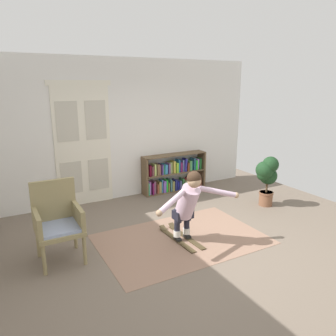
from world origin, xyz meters
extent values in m
plane|color=#726355|center=(0.00, 0.00, 0.00)|extent=(7.20, 7.20, 0.00)
cube|color=silver|center=(0.00, 2.60, 1.45)|extent=(6.00, 0.10, 2.90)
cube|color=silver|center=(-1.21, 2.54, 1.18)|extent=(0.55, 0.04, 2.35)
cube|color=beige|center=(-1.21, 2.52, 1.69)|extent=(0.41, 0.01, 0.76)
cube|color=beige|center=(-1.21, 2.52, 0.59)|extent=(0.41, 0.01, 0.64)
cube|color=silver|center=(-0.66, 2.54, 1.18)|extent=(0.55, 0.04, 2.35)
cube|color=beige|center=(-0.66, 2.52, 1.69)|extent=(0.41, 0.01, 0.76)
cube|color=beige|center=(-0.66, 2.52, 0.59)|extent=(0.41, 0.01, 0.64)
cube|color=silver|center=(-0.94, 2.54, 2.40)|extent=(1.22, 0.04, 0.10)
cube|color=#93705C|center=(-0.05, 0.23, 0.00)|extent=(2.56, 1.71, 0.01)
cube|color=brown|center=(0.31, 2.39, 0.43)|extent=(0.04, 0.30, 0.85)
cube|color=brown|center=(1.79, 2.39, 0.43)|extent=(0.04, 0.30, 0.85)
cube|color=brown|center=(1.05, 2.39, 0.01)|extent=(1.48, 0.30, 0.02)
cube|color=brown|center=(1.05, 2.39, 0.43)|extent=(1.48, 0.30, 0.02)
cube|color=brown|center=(1.05, 2.39, 0.84)|extent=(1.48, 0.30, 0.02)
cube|color=#23AE5C|center=(0.35, 2.38, 0.16)|extent=(0.03, 0.24, 0.28)
cube|color=#A76ED0|center=(0.41, 2.40, 0.17)|extent=(0.04, 0.18, 0.29)
cube|color=#77144D|center=(0.46, 2.37, 0.15)|extent=(0.03, 0.22, 0.26)
cube|color=#754962|center=(0.52, 2.39, 0.16)|extent=(0.05, 0.17, 0.29)
cube|color=brown|center=(0.59, 2.40, 0.13)|extent=(0.04, 0.23, 0.21)
cube|color=#A39450|center=(0.65, 2.40, 0.15)|extent=(0.05, 0.18, 0.25)
cube|color=#3E99BC|center=(0.70, 2.39, 0.16)|extent=(0.03, 0.15, 0.29)
cube|color=#7E5BC3|center=(0.76, 2.39, 0.15)|extent=(0.06, 0.23, 0.26)
cube|color=green|center=(0.82, 2.39, 0.16)|extent=(0.04, 0.19, 0.28)
cube|color=olive|center=(0.86, 2.38, 0.12)|extent=(0.04, 0.21, 0.21)
cube|color=#44767F|center=(0.92, 2.39, 0.16)|extent=(0.04, 0.23, 0.28)
cube|color=olive|center=(0.99, 2.37, 0.13)|extent=(0.05, 0.16, 0.22)
cube|color=navy|center=(1.05, 2.38, 0.14)|extent=(0.05, 0.19, 0.25)
cube|color=navy|center=(1.12, 2.39, 0.12)|extent=(0.03, 0.18, 0.20)
cube|color=#485083|center=(1.18, 2.40, 0.12)|extent=(0.04, 0.19, 0.21)
cube|color=#2B6231|center=(1.26, 2.41, 0.14)|extent=(0.05, 0.18, 0.24)
cube|color=olive|center=(1.32, 2.40, 0.11)|extent=(0.06, 0.23, 0.19)
cube|color=#CA474B|center=(1.39, 2.40, 0.12)|extent=(0.06, 0.21, 0.20)
cube|color=#4E0C31|center=(1.44, 2.39, 0.13)|extent=(0.05, 0.21, 0.22)
cube|color=green|center=(1.51, 2.40, 0.16)|extent=(0.04, 0.18, 0.29)
cube|color=#C93A36|center=(1.57, 2.38, 0.14)|extent=(0.08, 0.23, 0.24)
cube|color=#AC225C|center=(1.64, 2.40, 0.12)|extent=(0.05, 0.22, 0.20)
cube|color=#5E291B|center=(1.71, 2.39, 0.12)|extent=(0.05, 0.23, 0.21)
cube|color=maroon|center=(0.35, 2.41, 0.56)|extent=(0.04, 0.17, 0.24)
cube|color=#580E1F|center=(0.41, 2.40, 0.56)|extent=(0.05, 0.21, 0.25)
cube|color=brown|center=(0.48, 2.40, 0.54)|extent=(0.04, 0.18, 0.21)
cube|color=#BAD36E|center=(0.53, 2.40, 0.56)|extent=(0.04, 0.19, 0.25)
cube|color=brown|center=(0.60, 2.38, 0.56)|extent=(0.06, 0.19, 0.25)
cube|color=#8A525B|center=(0.65, 2.39, 0.55)|extent=(0.04, 0.14, 0.22)
cube|color=#4C3386|center=(0.70, 2.38, 0.55)|extent=(0.03, 0.22, 0.23)
cube|color=#299559|center=(0.75, 2.39, 0.54)|extent=(0.03, 0.17, 0.21)
cube|color=#3A8CBF|center=(0.80, 2.41, 0.54)|extent=(0.06, 0.22, 0.21)
cube|color=#654681|center=(0.88, 2.38, 0.55)|extent=(0.04, 0.18, 0.23)
cube|color=#839854|center=(0.93, 2.39, 0.56)|extent=(0.06, 0.17, 0.25)
cube|color=gold|center=(1.01, 2.39, 0.57)|extent=(0.05, 0.19, 0.27)
cube|color=#7EC031|center=(1.08, 2.38, 0.55)|extent=(0.05, 0.21, 0.22)
cube|color=blue|center=(1.14, 2.39, 0.58)|extent=(0.03, 0.20, 0.29)
cube|color=#701E53|center=(1.19, 2.40, 0.55)|extent=(0.05, 0.20, 0.22)
cube|color=#556AA1|center=(1.26, 2.40, 0.57)|extent=(0.05, 0.17, 0.27)
cube|color=navy|center=(1.31, 2.38, 0.58)|extent=(0.07, 0.18, 0.29)
cube|color=brown|center=(1.37, 2.37, 0.54)|extent=(0.04, 0.19, 0.20)
cube|color=#4A984F|center=(1.43, 2.38, 0.55)|extent=(0.05, 0.21, 0.23)
cube|color=#1F656D|center=(1.49, 2.41, 0.55)|extent=(0.05, 0.15, 0.22)
cube|color=#275D78|center=(1.55, 2.40, 0.57)|extent=(0.04, 0.19, 0.27)
cube|color=green|center=(1.60, 2.39, 0.55)|extent=(0.04, 0.20, 0.22)
cube|color=#A178D6|center=(1.66, 2.40, 0.56)|extent=(0.06, 0.16, 0.24)
cube|color=#1E5B26|center=(1.71, 2.39, 0.56)|extent=(0.04, 0.18, 0.25)
cylinder|color=#938458|center=(-2.10, 0.24, 0.21)|extent=(0.05, 0.05, 0.42)
cylinder|color=#938458|center=(-1.58, 0.24, 0.21)|extent=(0.05, 0.05, 0.42)
cylinder|color=#938458|center=(-2.10, 0.76, 0.21)|extent=(0.05, 0.05, 0.42)
cylinder|color=#938458|center=(-1.58, 0.76, 0.21)|extent=(0.05, 0.05, 0.42)
cube|color=#938458|center=(-1.84, 0.50, 0.45)|extent=(0.60, 0.60, 0.06)
cube|color=#95A3C6|center=(-1.84, 0.50, 0.50)|extent=(0.54, 0.54, 0.04)
cube|color=#938458|center=(-1.84, 0.77, 0.80)|extent=(0.60, 0.06, 0.60)
cube|color=#938458|center=(-2.11, 0.50, 0.62)|extent=(0.06, 0.56, 0.28)
cube|color=#938458|center=(-1.57, 0.50, 0.62)|extent=(0.06, 0.56, 0.28)
cylinder|color=brown|center=(2.20, 0.69, 0.14)|extent=(0.26, 0.26, 0.28)
cylinder|color=brown|center=(2.20, 0.69, 0.26)|extent=(0.29, 0.29, 0.04)
cylinder|color=#4C3823|center=(2.20, 0.69, 0.46)|extent=(0.04, 0.04, 0.36)
sphere|color=#1B3C1E|center=(2.07, 0.69, 0.66)|extent=(0.24, 0.24, 0.24)
sphere|color=#1B3C1E|center=(2.27, 0.73, 0.60)|extent=(0.35, 0.35, 0.35)
sphere|color=#1B3C1E|center=(2.10, 0.68, 0.75)|extent=(0.35, 0.35, 0.35)
sphere|color=#1B3C1E|center=(2.19, 0.63, 0.86)|extent=(0.31, 0.31, 0.31)
cube|color=#4A3C25|center=(-0.14, 0.23, 0.01)|extent=(0.13, 0.92, 0.01)
cube|color=#4A3C25|center=(-0.16, 0.65, 0.05)|extent=(0.10, 0.12, 0.06)
cube|color=black|center=(-0.14, 0.21, 0.04)|extent=(0.09, 0.12, 0.04)
cube|color=#4A3C25|center=(0.04, 0.23, 0.01)|extent=(0.13, 0.92, 0.01)
cube|color=#4A3C25|center=(0.02, 0.66, 0.05)|extent=(0.10, 0.12, 0.06)
cube|color=black|center=(0.04, 0.21, 0.04)|extent=(0.09, 0.12, 0.04)
cylinder|color=white|center=(-0.14, 0.23, 0.13)|extent=(0.11, 0.11, 0.10)
cylinder|color=#1E1F2C|center=(-0.14, 0.23, 0.33)|extent=(0.09, 0.09, 0.30)
cylinder|color=#1E1F2C|center=(-0.14, 0.20, 0.43)|extent=(0.11, 0.11, 0.22)
cylinder|color=white|center=(0.04, 0.23, 0.13)|extent=(0.11, 0.11, 0.10)
cylinder|color=#1E1F2C|center=(0.04, 0.23, 0.33)|extent=(0.09, 0.09, 0.30)
cylinder|color=#1E1F2C|center=(0.04, 0.21, 0.43)|extent=(0.11, 0.11, 0.22)
cube|color=#1E1F2C|center=(-0.05, 0.20, 0.44)|extent=(0.31, 0.19, 0.14)
cylinder|color=#D0B0C7|center=(-0.05, 0.09, 0.68)|extent=(0.30, 0.48, 0.59)
sphere|color=tan|center=(-0.04, -0.07, 1.04)|extent=(0.21, 0.21, 0.20)
sphere|color=#382619|center=(-0.04, -0.06, 1.08)|extent=(0.22, 0.22, 0.21)
cylinder|color=#D0B0C7|center=(-0.45, -0.14, 0.82)|extent=(0.56, 0.32, 0.22)
sphere|color=tan|center=(-0.70, -0.26, 0.75)|extent=(0.09, 0.09, 0.09)
cylinder|color=#D0B0C7|center=(0.37, -0.10, 0.82)|extent=(0.57, 0.27, 0.22)
sphere|color=tan|center=(0.64, -0.20, 0.75)|extent=(0.09, 0.09, 0.09)
camera|label=1|loc=(-2.50, -3.77, 2.40)|focal=34.73mm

